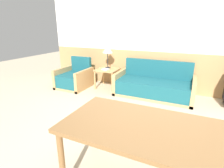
# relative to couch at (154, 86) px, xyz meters

# --- Properties ---
(ground_plane) EXTENTS (16.00, 16.00, 0.00)m
(ground_plane) POSITION_rel_couch_xyz_m (0.38, -2.13, -0.24)
(ground_plane) COLOR beige
(wall_back) EXTENTS (7.20, 0.06, 2.70)m
(wall_back) POSITION_rel_couch_xyz_m (0.38, 0.50, 1.11)
(wall_back) COLOR tan
(wall_back) RESTS_ON ground_plane
(couch) EXTENTS (1.82, 0.83, 0.82)m
(couch) POSITION_rel_couch_xyz_m (0.00, 0.00, 0.00)
(couch) COLOR tan
(couch) RESTS_ON ground_plane
(armchair) EXTENTS (0.78, 0.85, 0.79)m
(armchair) POSITION_rel_couch_xyz_m (-2.13, -0.26, -0.01)
(armchair) COLOR tan
(armchair) RESTS_ON ground_plane
(side_table) EXTENTS (0.56, 0.56, 0.53)m
(side_table) POSITION_rel_couch_xyz_m (-1.27, 0.06, 0.20)
(side_table) COLOR tan
(side_table) RESTS_ON ground_plane
(table_lamp) EXTENTS (0.27, 0.27, 0.61)m
(table_lamp) POSITION_rel_couch_xyz_m (-1.31, 0.16, 0.78)
(table_lamp) COLOR #262628
(table_lamp) RESTS_ON side_table
(book_stack) EXTENTS (0.17, 0.17, 0.03)m
(book_stack) POSITION_rel_couch_xyz_m (-1.28, -0.04, 0.30)
(book_stack) COLOR white
(book_stack) RESTS_ON side_table
(dining_table) EXTENTS (1.86, 0.85, 0.74)m
(dining_table) POSITION_rel_couch_xyz_m (0.60, -2.63, 0.42)
(dining_table) COLOR olive
(dining_table) RESTS_ON ground_plane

